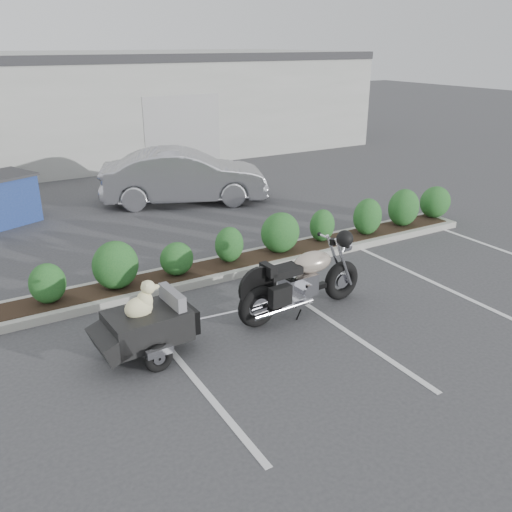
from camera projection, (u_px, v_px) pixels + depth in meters
ground at (251, 323)px, 9.10m from camera, size 90.00×90.00×0.00m
planter_kerb at (240, 264)px, 11.31m from camera, size 12.00×1.00×0.15m
building at (42, 105)px, 21.98m from camera, size 26.00×10.00×4.00m
motorcycle at (303, 281)px, 9.25m from camera, size 2.58×0.88×1.48m
pet_trailer at (146, 325)px, 7.98m from camera, size 2.06×1.15×1.23m
sedan at (184, 176)px, 15.63m from camera, size 4.97×3.24×1.55m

